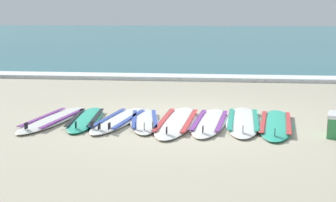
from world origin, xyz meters
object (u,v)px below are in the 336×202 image
at_px(surfboard_2, 119,120).
at_px(surfboard_7, 275,124).
at_px(surfboard_5, 210,122).
at_px(surfboard_0, 53,119).
at_px(surfboard_6, 243,121).
at_px(surfboard_3, 144,121).
at_px(surfboard_1, 86,119).
at_px(surfboard_4, 177,122).

height_order(surfboard_2, surfboard_7, same).
bearing_deg(surfboard_5, surfboard_7, -1.57).
relative_size(surfboard_0, surfboard_5, 0.99).
height_order(surfboard_5, surfboard_6, same).
bearing_deg(surfboard_0, surfboard_7, 1.05).
distance_m(surfboard_2, surfboard_6, 2.25).
height_order(surfboard_2, surfboard_3, same).
bearing_deg(surfboard_0, surfboard_3, 2.63).
bearing_deg(surfboard_7, surfboard_1, 179.78).
bearing_deg(surfboard_6, surfboard_4, -172.02).
height_order(surfboard_4, surfboard_5, same).
bearing_deg(surfboard_7, surfboard_2, 179.84).
distance_m(surfboard_0, surfboard_3, 1.68).
height_order(surfboard_0, surfboard_1, same).
bearing_deg(surfboard_7, surfboard_3, 179.92).
bearing_deg(surfboard_6, surfboard_3, -174.86).
relative_size(surfboard_2, surfboard_4, 0.88).
xyz_separation_m(surfboard_0, surfboard_5, (2.85, 0.11, -0.00)).
relative_size(surfboard_2, surfboard_5, 0.97).
xyz_separation_m(surfboard_3, surfboard_6, (1.77, 0.16, -0.00)).
xyz_separation_m(surfboard_2, surfboard_3, (0.47, -0.00, 0.00)).
height_order(surfboard_2, surfboard_5, same).
height_order(surfboard_6, surfboard_7, same).
height_order(surfboard_1, surfboard_7, same).
xyz_separation_m(surfboard_1, surfboard_2, (0.62, -0.01, 0.00)).
xyz_separation_m(surfboard_4, surfboard_6, (1.18, 0.17, 0.00)).
distance_m(surfboard_1, surfboard_5, 2.27).
distance_m(surfboard_1, surfboard_7, 3.42).
bearing_deg(surfboard_1, surfboard_2, -0.46).
height_order(surfboard_1, surfboard_5, same).
height_order(surfboard_2, surfboard_4, same).
distance_m(surfboard_3, surfboard_6, 1.78).
bearing_deg(surfboard_4, surfboard_1, 179.45).
relative_size(surfboard_0, surfboard_1, 1.09).
xyz_separation_m(surfboard_0, surfboard_2, (1.21, 0.08, 0.00)).
bearing_deg(surfboard_6, surfboard_5, -167.54).
distance_m(surfboard_4, surfboard_6, 1.20).
bearing_deg(surfboard_0, surfboard_4, 1.78).
relative_size(surfboard_1, surfboard_5, 0.90).
distance_m(surfboard_0, surfboard_2, 1.21).
distance_m(surfboard_0, surfboard_1, 0.59).
bearing_deg(surfboard_3, surfboard_5, 1.37).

